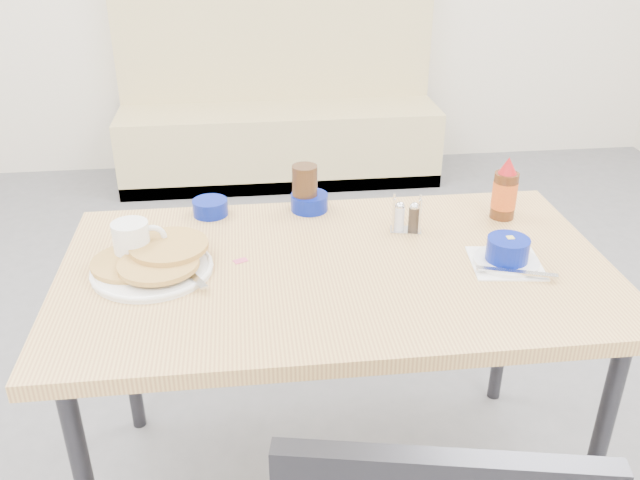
{
  "coord_description": "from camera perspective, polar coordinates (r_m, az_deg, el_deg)",
  "views": [
    {
      "loc": [
        -0.22,
        -1.24,
        1.61
      ],
      "look_at": [
        -0.04,
        0.28,
        0.82
      ],
      "focal_mm": 38.0,
      "sensor_mm": 36.0,
      "label": 1
    }
  ],
  "objects": [
    {
      "name": "condiment_caddy",
      "position": [
        1.9,
        7.28,
        1.76
      ],
      "size": [
        0.09,
        0.07,
        0.1
      ],
      "rotation": [
        0.0,
        0.0,
        -0.22
      ],
      "color": "silver",
      "rests_on": "dining_table"
    },
    {
      "name": "pancake_plate",
      "position": [
        1.74,
        -13.9,
        -1.89
      ],
      "size": [
        0.3,
        0.3,
        0.05
      ],
      "rotation": [
        0.0,
        0.0,
        0.17
      ],
      "color": "white",
      "rests_on": "dining_table"
    },
    {
      "name": "butter_bowl",
      "position": [
        2.01,
        -0.9,
        3.2
      ],
      "size": [
        0.11,
        0.11,
        0.05
      ],
      "rotation": [
        0.0,
        0.0,
        0.4
      ],
      "color": "navy",
      "rests_on": "dining_table"
    },
    {
      "name": "grits_setting",
      "position": [
        1.78,
        15.49,
        -1.08
      ],
      "size": [
        0.2,
        0.21,
        0.07
      ],
      "rotation": [
        0.0,
        0.0,
        -0.12
      ],
      "color": "white",
      "rests_on": "dining_table"
    },
    {
      "name": "amber_tumbler",
      "position": [
        1.99,
        -1.29,
        4.38
      ],
      "size": [
        0.1,
        0.1,
        0.14
      ],
      "primitive_type": "cylinder",
      "rotation": [
        0.0,
        0.0,
        0.42
      ],
      "color": "#3B2413",
      "rests_on": "dining_table"
    },
    {
      "name": "dining_table",
      "position": [
        1.76,
        1.37,
        -3.85
      ],
      "size": [
        1.4,
        0.8,
        0.76
      ],
      "color": "#D9B164",
      "rests_on": "ground"
    },
    {
      "name": "creamer_bowl",
      "position": [
        2.01,
        -9.22,
        2.72
      ],
      "size": [
        0.1,
        0.1,
        0.05
      ],
      "rotation": [
        0.0,
        0.0,
        0.44
      ],
      "color": "navy",
      "rests_on": "dining_table"
    },
    {
      "name": "booth_bench",
      "position": [
        4.22,
        -3.49,
        10.02
      ],
      "size": [
        1.9,
        0.56,
        1.22
      ],
      "color": "#CBB67C",
      "rests_on": "ground"
    },
    {
      "name": "sugar_wrapper",
      "position": [
        1.75,
        -6.71,
        -1.75
      ],
      "size": [
        0.04,
        0.03,
        0.0
      ],
      "primitive_type": "cube",
      "rotation": [
        0.0,
        0.0,
        0.42
      ],
      "color": "#CF456C",
      "rests_on": "dining_table"
    },
    {
      "name": "syrup_bottle",
      "position": [
        2.02,
        15.29,
        3.93
      ],
      "size": [
        0.07,
        0.07,
        0.19
      ],
      "rotation": [
        0.0,
        0.0,
        -0.12
      ],
      "color": "#47230F",
      "rests_on": "dining_table"
    },
    {
      "name": "coffee_mug",
      "position": [
        1.79,
        -15.44,
        -0.07
      ],
      "size": [
        0.14,
        0.09,
        0.11
      ],
      "rotation": [
        0.0,
        0.0,
        0.18
      ],
      "color": "white",
      "rests_on": "dining_table"
    }
  ]
}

